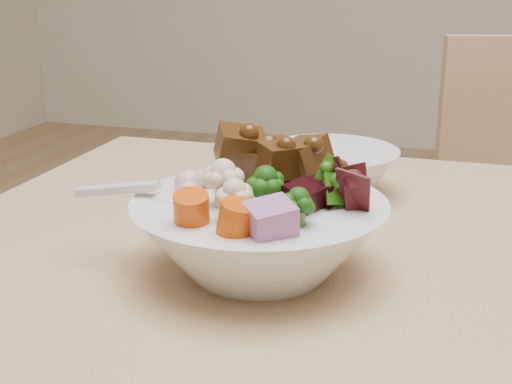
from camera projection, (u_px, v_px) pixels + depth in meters
The scene contains 3 objects.
food_bowl at pixel (262, 231), 0.56m from camera, with size 0.20×0.20×0.11m.
soup_spoon at pixel (159, 197), 0.56m from camera, with size 0.10×0.03×0.02m.
side_bowl at pixel (330, 171), 0.75m from camera, with size 0.14×0.14×0.05m, color silver, non-canonical shape.
Camera 1 is at (-0.07, -0.61, 0.91)m, focal length 50.00 mm.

